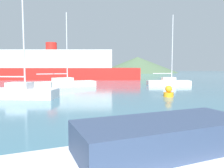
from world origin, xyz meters
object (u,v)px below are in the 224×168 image
(sailboat_middle, at_px, (63,83))
(ferry_distant, at_px, (52,67))
(buoy_marker, at_px, (169,92))
(motorboat_near, at_px, (219,148))
(sailboat_outer, at_px, (20,91))
(sailboat_inner, at_px, (168,82))

(sailboat_middle, bearing_deg, ferry_distant, 83.20)
(sailboat_middle, distance_m, ferry_distant, 17.36)
(buoy_marker, bearing_deg, motorboat_near, -103.64)
(sailboat_middle, xyz_separation_m, buoy_marker, (9.48, -9.46, -0.06))
(buoy_marker, bearing_deg, sailboat_middle, 135.07)
(ferry_distant, relative_size, buoy_marker, 37.70)
(sailboat_outer, height_order, buoy_marker, sailboat_outer)
(ferry_distant, bearing_deg, sailboat_outer, -79.48)
(motorboat_near, height_order, buoy_marker, motorboat_near)
(motorboat_near, relative_size, sailboat_outer, 1.00)
(sailboat_outer, xyz_separation_m, ferry_distant, (-2.51, 25.94, 1.85))
(motorboat_near, xyz_separation_m, ferry_distant, (-11.01, 37.75, 1.98))
(sailboat_inner, bearing_deg, buoy_marker, -106.03)
(sailboat_outer, bearing_deg, buoy_marker, 8.02)
(sailboat_middle, height_order, ferry_distant, sailboat_middle)
(ferry_distant, bearing_deg, buoy_marker, -57.15)
(sailboat_outer, bearing_deg, ferry_distant, 104.64)
(sailboat_inner, xyz_separation_m, ferry_distant, (-17.62, 15.27, 1.91))
(sailboat_middle, bearing_deg, buoy_marker, -66.31)
(sailboat_inner, distance_m, buoy_marker, 11.53)
(sailboat_outer, height_order, ferry_distant, sailboat_outer)
(ferry_distant, height_order, buoy_marker, ferry_distant)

